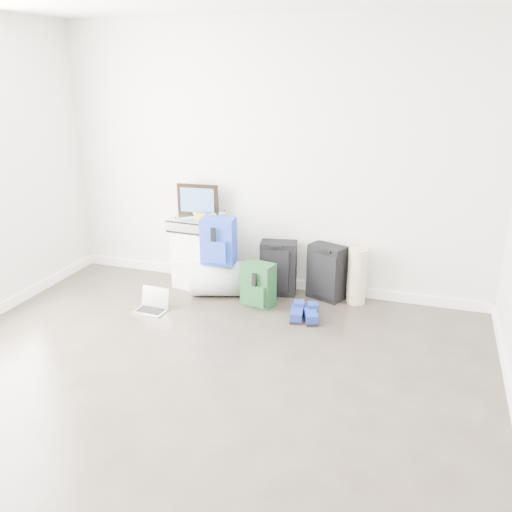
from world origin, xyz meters
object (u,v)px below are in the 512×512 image
(boxes_stack, at_px, (196,258))
(briefcase, at_px, (195,224))
(carry_on, at_px, (326,272))
(large_suitcase, at_px, (278,268))
(duffel_bag, at_px, (220,278))
(laptop, at_px, (153,305))

(boxes_stack, height_order, briefcase, briefcase)
(briefcase, bearing_deg, boxes_stack, 0.00)
(carry_on, bearing_deg, large_suitcase, -152.90)
(duffel_bag, relative_size, large_suitcase, 1.04)
(briefcase, bearing_deg, duffel_bag, -19.24)
(boxes_stack, height_order, laptop, boxes_stack)
(briefcase, xyz_separation_m, laptop, (-0.16, -0.69, -0.64))
(duffel_bag, relative_size, carry_on, 1.04)
(duffel_bag, xyz_separation_m, carry_on, (1.05, 0.25, 0.10))
(briefcase, height_order, laptop, briefcase)
(carry_on, xyz_separation_m, laptop, (-1.54, -0.81, -0.23))
(duffel_bag, bearing_deg, briefcase, 139.44)
(briefcase, relative_size, laptop, 1.54)
(boxes_stack, bearing_deg, laptop, -91.04)
(boxes_stack, height_order, carry_on, boxes_stack)
(large_suitcase, xyz_separation_m, carry_on, (0.49, 0.04, 0.00))
(duffel_bag, bearing_deg, carry_on, -4.15)
(boxes_stack, relative_size, large_suitcase, 1.11)
(boxes_stack, bearing_deg, briefcase, 0.00)
(boxes_stack, distance_m, duffel_bag, 0.38)
(duffel_bag, xyz_separation_m, large_suitcase, (0.56, 0.21, 0.10))
(boxes_stack, relative_size, laptop, 2.03)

